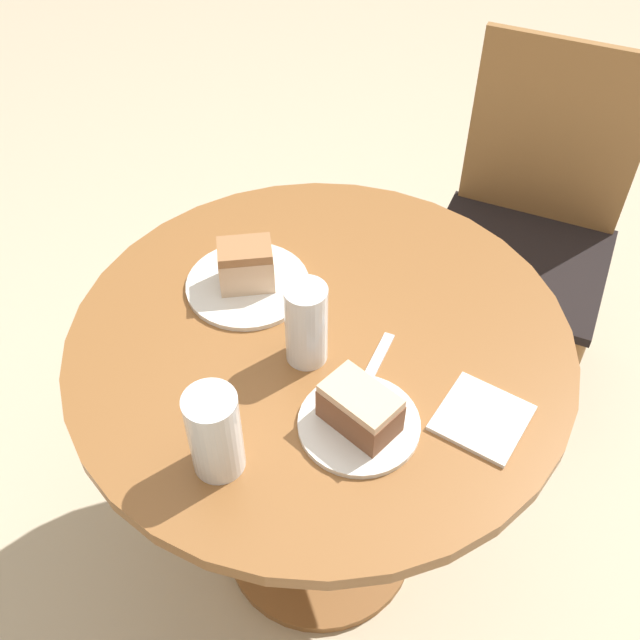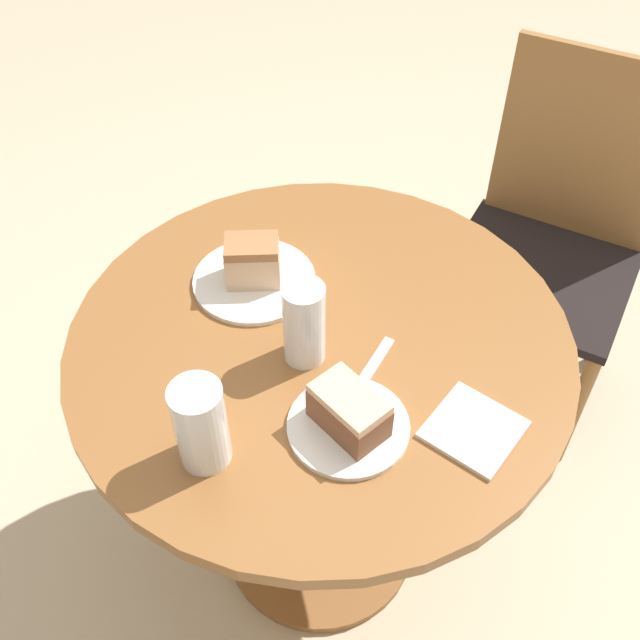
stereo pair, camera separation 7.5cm
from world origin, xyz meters
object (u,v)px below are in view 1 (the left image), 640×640
chair (527,228)px  plate_far (248,285)px  cake_slice_near (360,408)px  glass_lemonade (215,437)px  plate_near (359,424)px  glass_water (306,327)px  cake_slice_far (246,265)px

chair → plate_far: chair is taller
cake_slice_near → glass_lemonade: (-0.14, -0.17, 0.02)m
cake_slice_near → glass_lemonade: 0.22m
chair → plate_near: size_ratio=4.85×
chair → glass_water: 0.93m
chair → glass_lemonade: chair is taller
plate_near → plate_far: size_ratio=0.84×
glass_water → plate_far: bearing=155.8°
cake_slice_near → plate_far: bearing=154.1°
plate_near → cake_slice_far: size_ratio=1.61×
plate_near → glass_water: size_ratio=1.23×
chair → plate_far: (-0.30, -0.77, 0.28)m
plate_near → glass_lemonade: glass_lemonade is taller
chair → glass_water: bearing=-106.5°
chair → glass_water: size_ratio=5.97×
plate_far → glass_lemonade: 0.38m
plate_near → cake_slice_near: bearing=-90.0°
cake_slice_far → chair: bearing=69.1°
plate_far → cake_slice_near: (0.33, -0.16, 0.04)m
plate_near → cake_slice_near: 0.04m
cake_slice_far → glass_lemonade: size_ratio=0.77×
plate_near → glass_lemonade: 0.23m
cake_slice_far → glass_water: glass_water is taller
cake_slice_near → chair: bearing=92.0°
chair → cake_slice_near: 0.99m
plate_far → glass_water: bearing=-24.2°
cake_slice_near → plate_near: bearing=90.0°
cake_slice_far → cake_slice_near: bearing=-25.9°
chair → cake_slice_near: (0.03, -0.93, 0.32)m
plate_far → cake_slice_far: bearing=-14.0°
plate_far → glass_water: size_ratio=1.46×
cake_slice_near → glass_water: glass_water is taller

